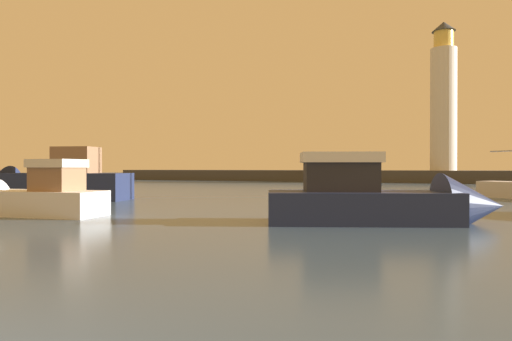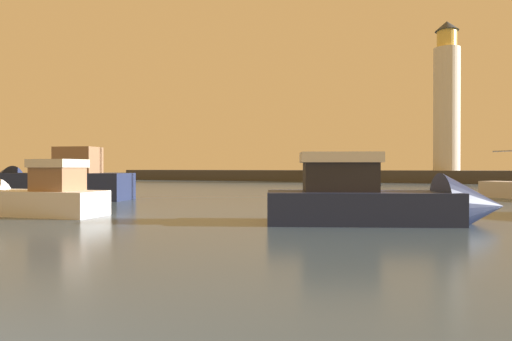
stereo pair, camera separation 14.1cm
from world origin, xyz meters
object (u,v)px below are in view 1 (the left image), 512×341
motorboat_3 (22,198)px  mooring_buoy (349,195)px  lighthouse (443,100)px  motorboat_2 (48,183)px  motorboat_0 (394,201)px

motorboat_3 → mooring_buoy: motorboat_3 is taller
lighthouse → motorboat_2: 44.42m
motorboat_0 → mooring_buoy: bearing=110.1°
motorboat_3 → lighthouse: bearing=70.4°
mooring_buoy → lighthouse: bearing=81.4°
motorboat_2 → lighthouse: bearing=60.6°
motorboat_0 → motorboat_3: motorboat_0 is taller
lighthouse → motorboat_0: 42.87m
motorboat_2 → motorboat_3: motorboat_2 is taller
lighthouse → motorboat_0: bearing=-93.6°
motorboat_2 → motorboat_3: 8.55m
lighthouse → mooring_buoy: 36.29m
lighthouse → motorboat_3: 47.97m
lighthouse → motorboat_0: (-2.65, -41.83, -9.03)m
lighthouse → motorboat_2: size_ratio=1.91×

